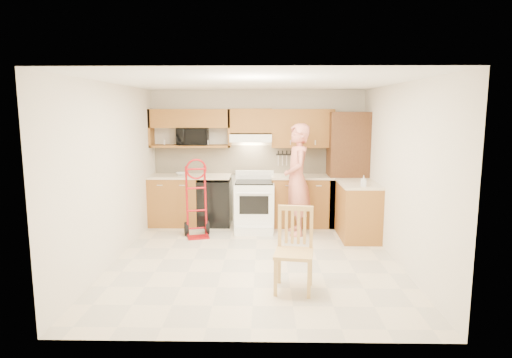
{
  "coord_description": "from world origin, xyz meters",
  "views": [
    {
      "loc": [
        0.12,
        -6.01,
        2.13
      ],
      "look_at": [
        0.0,
        0.5,
        1.1
      ],
      "focal_mm": 30.59,
      "sensor_mm": 36.0,
      "label": 1
    }
  ],
  "objects_px": {
    "range": "(254,202)",
    "dining_chair": "(294,250)",
    "hand_truck": "(197,202)",
    "person": "(297,180)",
    "microwave": "(193,136)"
  },
  "relations": [
    {
      "from": "hand_truck",
      "to": "dining_chair",
      "type": "relative_size",
      "value": 1.21
    },
    {
      "from": "dining_chair",
      "to": "range",
      "type": "bearing_deg",
      "value": 109.69
    },
    {
      "from": "range",
      "to": "hand_truck",
      "type": "relative_size",
      "value": 0.86
    },
    {
      "from": "hand_truck",
      "to": "person",
      "type": "bearing_deg",
      "value": -9.13
    },
    {
      "from": "range",
      "to": "person",
      "type": "bearing_deg",
      "value": -18.51
    },
    {
      "from": "microwave",
      "to": "person",
      "type": "distance_m",
      "value": 2.15
    },
    {
      "from": "person",
      "to": "hand_truck",
      "type": "relative_size",
      "value": 1.59
    },
    {
      "from": "microwave",
      "to": "dining_chair",
      "type": "xyz_separation_m",
      "value": [
        1.68,
        -3.15,
        -1.16
      ]
    },
    {
      "from": "range",
      "to": "hand_truck",
      "type": "height_order",
      "value": "hand_truck"
    },
    {
      "from": "range",
      "to": "dining_chair",
      "type": "height_order",
      "value": "range"
    },
    {
      "from": "person",
      "to": "hand_truck",
      "type": "distance_m",
      "value": 1.75
    },
    {
      "from": "person",
      "to": "dining_chair",
      "type": "relative_size",
      "value": 1.93
    },
    {
      "from": "microwave",
      "to": "person",
      "type": "height_order",
      "value": "person"
    },
    {
      "from": "microwave",
      "to": "range",
      "type": "relative_size",
      "value": 0.56
    },
    {
      "from": "range",
      "to": "hand_truck",
      "type": "bearing_deg",
      "value": -155.29
    }
  ]
}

